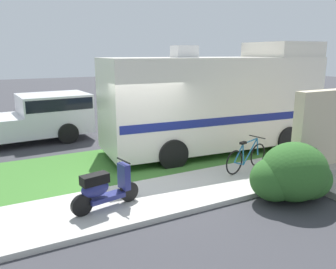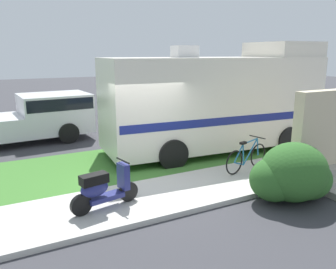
{
  "view_description": "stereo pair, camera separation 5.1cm",
  "coord_description": "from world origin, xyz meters",
  "views": [
    {
      "loc": [
        -3.57,
        -7.69,
        3.29
      ],
      "look_at": [
        0.7,
        0.3,
        1.1
      ],
      "focal_mm": 36.23,
      "sensor_mm": 36.0,
      "label": 1
    },
    {
      "loc": [
        -3.52,
        -7.72,
        3.29
      ],
      "look_at": [
        0.7,
        0.3,
        1.1
      ],
      "focal_mm": 36.23,
      "sensor_mm": 36.0,
      "label": 2
    }
  ],
  "objects": [
    {
      "name": "bicycle",
      "position": [
        2.53,
        -0.85,
        0.5
      ],
      "size": [
        1.69,
        0.56,
        0.89
      ],
      "color": "black",
      "rests_on": "ground"
    },
    {
      "name": "porch_steps",
      "position": [
        3.89,
        -2.29,
        0.97
      ],
      "size": [
        2.0,
        1.26,
        2.4
      ],
      "color": "#9E998E",
      "rests_on": "ground"
    },
    {
      "name": "grass_strip",
      "position": [
        0.0,
        1.5,
        0.04
      ],
      "size": [
        24.0,
        3.4,
        0.08
      ],
      "color": "#3D752D",
      "rests_on": "ground"
    },
    {
      "name": "bush_by_porch",
      "position": [
        2.26,
        -2.69,
        0.63
      ],
      "size": [
        1.88,
        1.41,
        1.33
      ],
      "color": "#2D6026",
      "rests_on": "ground"
    },
    {
      "name": "motorhome_rv",
      "position": [
        3.12,
        1.45,
        1.74
      ],
      "size": [
        7.42,
        2.97,
        3.65
      ],
      "color": "silver",
      "rests_on": "ground"
    },
    {
      "name": "pickup_truck_near",
      "position": [
        -2.3,
        5.78,
        0.94
      ],
      "size": [
        5.71,
        2.48,
        1.75
      ],
      "color": "silver",
      "rests_on": "ground"
    },
    {
      "name": "scooter",
      "position": [
        -1.68,
        -1.32,
        0.58
      ],
      "size": [
        1.53,
        0.58,
        0.97
      ],
      "color": "black",
      "rests_on": "ground"
    },
    {
      "name": "bottle_green",
      "position": [
        4.4,
        -1.76,
        0.25
      ],
      "size": [
        0.07,
        0.07,
        0.3
      ],
      "color": "brown",
      "rests_on": "ground"
    },
    {
      "name": "sidewalk",
      "position": [
        0.0,
        -1.2,
        0.06
      ],
      "size": [
        24.0,
        2.0,
        0.12
      ],
      "color": "beige",
      "rests_on": "ground"
    },
    {
      "name": "ground_plane",
      "position": [
        0.0,
        0.0,
        0.0
      ],
      "size": [
        80.0,
        80.0,
        0.0
      ],
      "primitive_type": "plane",
      "color": "#38383D"
    }
  ]
}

